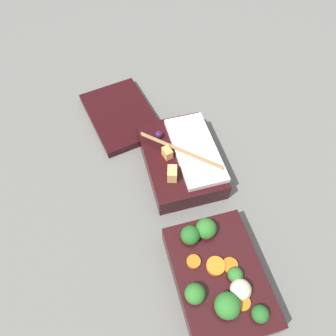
% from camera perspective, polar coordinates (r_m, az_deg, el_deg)
% --- Properties ---
extents(ground_plane, '(3.00, 3.00, 0.00)m').
position_cam_1_polar(ground_plane, '(0.68, 5.58, -9.39)').
color(ground_plane, slate).
extents(bento_tray_vegetable, '(0.22, 0.15, 0.08)m').
position_cam_1_polar(bento_tray_vegetable, '(0.62, 8.75, -18.28)').
color(bento_tray_vegetable, black).
rests_on(bento_tray_vegetable, ground_plane).
extents(bento_tray_rice, '(0.22, 0.15, 0.07)m').
position_cam_1_polar(bento_tray_rice, '(0.73, 2.47, 1.57)').
color(bento_tray_rice, black).
rests_on(bento_tray_rice, ground_plane).
extents(bento_lid, '(0.24, 0.19, 0.02)m').
position_cam_1_polar(bento_lid, '(0.84, -8.18, 9.10)').
color(bento_lid, black).
rests_on(bento_lid, ground_plane).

